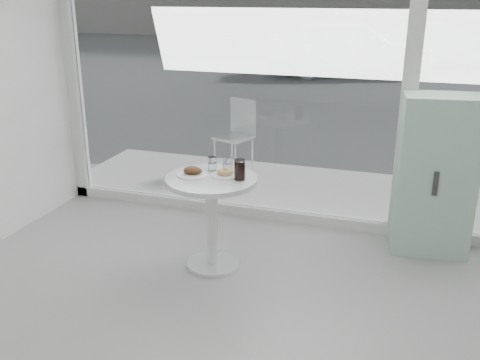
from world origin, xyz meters
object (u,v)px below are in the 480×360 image
(main_table, at_px, (212,204))
(cola_glass, at_px, (240,170))
(patio_chair, at_px, (237,131))
(plate_donut, at_px, (225,173))
(mint_cabinet, at_px, (435,175))
(water_tumbler_b, at_px, (228,165))
(plate_fritter, at_px, (193,172))
(car_white, at_px, (349,47))
(car_silver, at_px, (437,44))
(water_tumbler_a, at_px, (212,164))

(main_table, bearing_deg, cola_glass, 6.05)
(patio_chair, xyz_separation_m, plate_donut, (0.62, -2.19, 0.24))
(mint_cabinet, bearing_deg, patio_chair, 141.64)
(patio_chair, bearing_deg, mint_cabinet, -10.95)
(mint_cabinet, bearing_deg, water_tumbler_b, -162.75)
(plate_fritter, relative_size, cola_glass, 1.52)
(main_table, bearing_deg, car_white, 91.63)
(main_table, relative_size, patio_chair, 0.87)
(plate_donut, distance_m, cola_glass, 0.16)
(car_silver, xyz_separation_m, cola_glass, (-1.74, -13.65, 0.21))
(main_table, height_order, car_white, car_white)
(plate_fritter, bearing_deg, patio_chair, 99.58)
(mint_cabinet, distance_m, cola_glass, 1.69)
(car_white, height_order, water_tumbler_a, car_white)
(patio_chair, height_order, water_tumbler_a, patio_chair)
(mint_cabinet, distance_m, car_white, 10.38)
(car_silver, relative_size, cola_glass, 24.21)
(water_tumbler_b, height_order, cola_glass, cola_glass)
(mint_cabinet, height_order, cola_glass, mint_cabinet)
(car_white, bearing_deg, mint_cabinet, 172.40)
(car_white, bearing_deg, water_tumbler_b, 163.38)
(mint_cabinet, height_order, water_tumbler_b, mint_cabinet)
(water_tumbler_a, relative_size, cola_glass, 0.70)
(water_tumbler_a, height_order, cola_glass, cola_glass)
(car_white, height_order, cola_glass, car_white)
(plate_fritter, height_order, water_tumbler_b, water_tumbler_b)
(mint_cabinet, height_order, plate_fritter, mint_cabinet)
(patio_chair, xyz_separation_m, water_tumbler_a, (0.48, -2.09, 0.27))
(car_silver, bearing_deg, water_tumbler_b, 160.27)
(water_tumbler_a, distance_m, cola_glass, 0.32)
(patio_chair, distance_m, car_white, 8.81)
(plate_fritter, distance_m, cola_glass, 0.38)
(plate_donut, bearing_deg, mint_cabinet, 26.85)
(mint_cabinet, distance_m, water_tumbler_a, 1.88)
(mint_cabinet, bearing_deg, car_silver, 82.40)
(main_table, height_order, plate_donut, plate_donut)
(main_table, relative_size, plate_donut, 3.43)
(car_silver, bearing_deg, plate_donut, 160.38)
(mint_cabinet, bearing_deg, water_tumbler_a, -164.12)
(car_white, distance_m, water_tumbler_b, 10.90)
(water_tumbler_a, bearing_deg, water_tumbler_b, 3.44)
(plate_fritter, xyz_separation_m, water_tumbler_a, (0.10, 0.17, 0.02))
(plate_fritter, height_order, plate_donut, plate_fritter)
(mint_cabinet, xyz_separation_m, car_white, (-1.99, 10.19, 0.07))
(main_table, distance_m, plate_donut, 0.27)
(car_white, height_order, water_tumbler_b, car_white)
(plate_fritter, bearing_deg, water_tumbler_b, 37.44)
(cola_glass, bearing_deg, water_tumbler_b, 133.88)
(plate_donut, relative_size, cola_glass, 1.39)
(patio_chair, height_order, plate_donut, patio_chair)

